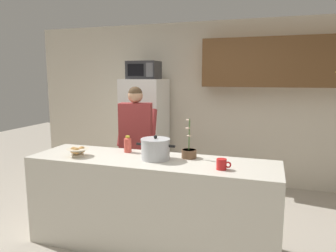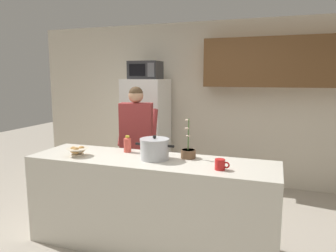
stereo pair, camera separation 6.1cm
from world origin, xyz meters
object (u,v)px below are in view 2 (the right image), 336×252
object	(u,v)px
refrigerator	(147,131)
cooking_pot	(155,149)
coffee_mug	(220,164)
bottle_near_edge	(127,144)
potted_orchid	(188,152)
microwave	(145,70)
person_near_pot	(137,134)
bread_bowl	(77,151)

from	to	relation	value
refrigerator	cooking_pot	xyz separation A→B (m)	(0.87, -1.84, 0.18)
coffee_mug	bottle_near_edge	xyz separation A→B (m)	(-1.06, 0.33, 0.04)
refrigerator	potted_orchid	bearing A→B (deg)	-55.25
microwave	cooking_pot	distance (m)	2.17
microwave	coffee_mug	distance (m)	2.64
person_near_pot	bread_bowl	size ratio (longest dim) A/B	7.05
person_near_pot	microwave	bearing A→B (deg)	106.68
refrigerator	coffee_mug	xyz separation A→B (m)	(1.54, -1.98, 0.12)
potted_orchid	coffee_mug	bearing A→B (deg)	-38.43
cooking_pot	potted_orchid	bearing A→B (deg)	26.54
microwave	bottle_near_edge	xyz separation A→B (m)	(0.48, -1.63, -0.82)
person_near_pot	coffee_mug	xyz separation A→B (m)	(1.24, -0.94, -0.03)
bread_bowl	bottle_near_edge	size ratio (longest dim) A/B	1.27
refrigerator	person_near_pot	bearing A→B (deg)	-73.65
microwave	potted_orchid	xyz separation A→B (m)	(1.17, -1.67, -0.85)
refrigerator	person_near_pot	xyz separation A→B (m)	(0.31, -1.04, 0.15)
bottle_near_edge	refrigerator	bearing A→B (deg)	106.19
cooking_pot	potted_orchid	world-z (taller)	potted_orchid
person_near_pot	cooking_pot	size ratio (longest dim) A/B	3.99
coffee_mug	potted_orchid	world-z (taller)	potted_orchid
potted_orchid	microwave	bearing A→B (deg)	125.10
microwave	bread_bowl	xyz separation A→B (m)	(0.07, -1.96, -0.86)
potted_orchid	bottle_near_edge	bearing A→B (deg)	177.42
microwave	bread_bowl	world-z (taller)	microwave
refrigerator	cooking_pot	world-z (taller)	refrigerator
cooking_pot	bread_bowl	world-z (taller)	cooking_pot
refrigerator	person_near_pot	world-z (taller)	refrigerator
refrigerator	microwave	bearing A→B (deg)	-89.93
cooking_pot	bottle_near_edge	xyz separation A→B (m)	(-0.39, 0.18, -0.02)
coffee_mug	potted_orchid	xyz separation A→B (m)	(-0.37, 0.30, 0.01)
bottle_near_edge	potted_orchid	bearing A→B (deg)	-2.58
bottle_near_edge	potted_orchid	xyz separation A→B (m)	(0.69, -0.03, -0.03)
microwave	cooking_pot	xyz separation A→B (m)	(0.87, -1.82, -0.81)
person_near_pot	coffee_mug	world-z (taller)	person_near_pot
person_near_pot	coffee_mug	distance (m)	1.56
bread_bowl	bottle_near_edge	xyz separation A→B (m)	(0.41, 0.32, 0.04)
bottle_near_edge	cooking_pot	bearing A→B (deg)	-25.18
refrigerator	bottle_near_edge	distance (m)	1.73
microwave	cooking_pot	size ratio (longest dim) A/B	1.19
coffee_mug	bread_bowl	distance (m)	1.48
coffee_mug	bottle_near_edge	size ratio (longest dim) A/B	0.73
coffee_mug	bottle_near_edge	bearing A→B (deg)	162.89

